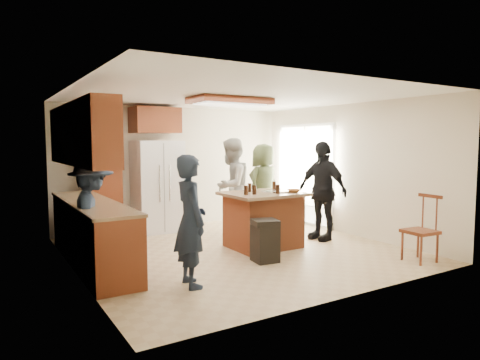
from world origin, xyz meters
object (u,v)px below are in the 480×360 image
person_counter (92,216)px  trash_bin (265,240)px  kitchen_island (263,219)px  person_front_left (190,221)px  spindle_chair (421,231)px  person_behind_right (264,186)px  person_side_right (322,190)px  person_behind_left (231,186)px  refrigerator (157,186)px

person_counter → trash_bin: (2.30, -0.75, -0.46)m
kitchen_island → trash_bin: size_ratio=2.03×
person_front_left → spindle_chair: size_ratio=1.63×
trash_bin → spindle_chair: size_ratio=0.63×
person_behind_right → person_side_right: 1.53m
person_behind_left → person_counter: bearing=-9.9°
person_side_right → kitchen_island: 1.31m
trash_bin → person_behind_right: bearing=55.8°
person_behind_right → person_side_right: bearing=80.3°
person_front_left → refrigerator: (0.83, 3.32, 0.09)m
person_counter → trash_bin: person_counter is taller
person_front_left → person_side_right: 3.30m
spindle_chair → person_behind_left: bearing=114.6°
person_front_left → spindle_chair: person_front_left is taller
person_behind_right → spindle_chair: person_behind_right is taller
person_behind_left → trash_bin: 2.09m
spindle_chair → trash_bin: bearing=148.8°
person_front_left → spindle_chair: 3.48m
person_side_right → refrigerator: refrigerator is taller
person_side_right → kitchen_island: bearing=-101.2°
person_behind_right → kitchen_island: size_ratio=1.36×
person_front_left → trash_bin: bearing=-68.1°
kitchen_island → spindle_chair: 2.45m
person_behind_right → person_counter: bearing=2.2°
person_front_left → person_side_right: bearing=-65.2°
person_behind_left → kitchen_island: (-0.06, -1.17, -0.45)m
refrigerator → trash_bin: refrigerator is taller
person_counter → refrigerator: refrigerator is taller
person_behind_right → spindle_chair: bearing=79.6°
person_behind_left → trash_bin: bearing=41.8°
person_front_left → refrigerator: size_ratio=0.90×
person_front_left → kitchen_island: (1.88, 1.15, -0.34)m
person_side_right → spindle_chair: person_side_right is taller
person_behind_left → spindle_chair: 3.46m
refrigerator → trash_bin: size_ratio=2.86×
person_front_left → person_counter: bearing=43.9°
refrigerator → person_side_right: bearing=-44.3°
person_behind_right → refrigerator: refrigerator is taller
person_side_right → kitchen_island: (-1.24, 0.07, -0.42)m
person_counter → trash_bin: size_ratio=2.47×
trash_bin → refrigerator: bearing=100.9°
person_side_right → trash_bin: size_ratio=2.85×
person_side_right → trash_bin: person_side_right is taller
person_front_left → trash_bin: 1.53m
person_behind_left → person_counter: (-2.85, -1.17, -0.15)m
person_side_right → person_counter: person_side_right is taller
person_behind_left → kitchen_island: person_behind_left is taller
person_front_left → person_side_right: person_side_right is taller
person_behind_left → person_front_left: bearing=17.9°
person_behind_right → person_side_right: (0.24, -1.51, 0.03)m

